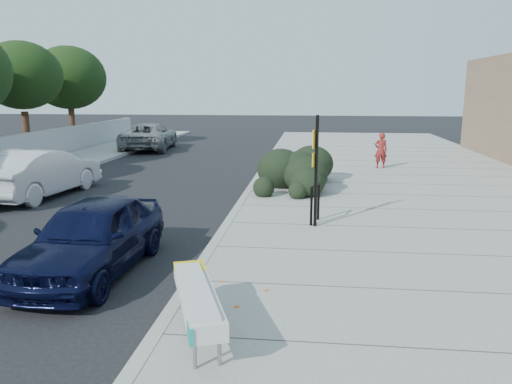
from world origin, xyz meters
The scene contains 14 objects.
ground centered at (0.00, 0.00, 0.00)m, with size 120.00×120.00×0.00m, color black.
sidewalk_near centered at (5.60, 5.00, 0.07)m, with size 11.20×50.00×0.15m, color gray.
curb_near centered at (0.00, 5.00, 0.08)m, with size 0.22×50.00×0.17m, color #9E9E99.
curb_far centered at (-8.00, 5.00, 0.08)m, with size 0.22×50.00×0.17m, color #9E9E99.
tree_far_e centered at (-12.50, 14.00, 4.18)m, with size 4.00×4.00×5.90m.
tree_far_f centered at (-12.50, 19.00, 4.19)m, with size 4.40×4.40×6.07m.
bench centered at (0.60, -3.94, 0.69)m, with size 1.22×2.31×0.69m.
bike_rack centered at (2.22, 2.25, 0.75)m, with size 0.25×0.66×0.99m.
sign_post centered at (2.21, 1.91, 1.70)m, with size 0.15×0.31×2.75m.
hedge centered at (1.50, 7.00, 0.89)m, with size 1.98×3.96×1.48m, color black.
sedan_navy centered at (-2.05, -1.43, 0.73)m, with size 1.72×4.28×1.46m, color black.
wagon_silver centered at (-6.79, 5.16, 0.79)m, with size 1.68×4.82×1.59m, color silver.
suv_silver centered at (-7.50, 18.47, 0.78)m, with size 2.59×5.62×1.56m, color gray.
pedestrian centered at (5.07, 11.71, 0.92)m, with size 0.56×0.37×1.53m, color maroon.
Camera 1 is at (2.12, -10.21, 3.48)m, focal length 35.00 mm.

